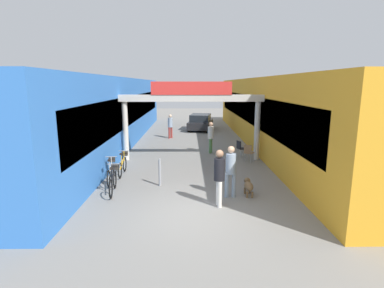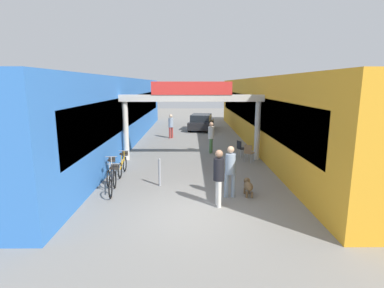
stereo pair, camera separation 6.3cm
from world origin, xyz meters
name	(u,v)px [view 1 (the left image)]	position (x,y,z in m)	size (l,w,h in m)	color
ground_plane	(194,213)	(0.00, 0.00, 0.00)	(80.00, 80.00, 0.00)	gray
storefront_left	(112,111)	(-5.09, 11.00, 2.10)	(3.00, 26.00, 4.20)	blue
storefront_right	(269,111)	(5.09, 11.00, 2.10)	(3.00, 26.00, 4.20)	gold
arcade_sign_gateway	(191,105)	(0.00, 6.51, 2.79)	(7.40, 0.47, 3.96)	beige
pedestrian_with_dog	(231,168)	(1.28, 1.28, 1.04)	(0.38, 0.34, 1.80)	#8C9EB2
pedestrian_companion	(219,174)	(0.81, 0.51, 1.07)	(0.37, 0.39, 1.84)	silver
pedestrian_carrying_crate	(211,135)	(1.11, 8.10, 1.01)	(0.42, 0.42, 1.76)	#4C7F47
pedestrian_elderly_walking	(170,125)	(-1.46, 12.83, 0.99)	(0.48, 0.48, 1.72)	#99332D
dog_on_leash	(248,185)	(1.94, 1.45, 0.35)	(0.30, 0.75, 0.56)	brown
bicycle_black_nearest	(113,180)	(-2.87, 1.82, 0.44)	(0.46, 1.69, 0.98)	black
bicycle_silver_second	(111,171)	(-3.24, 2.94, 0.44)	(0.46, 1.68, 0.98)	black
bicycle_orange_third	(123,164)	(-2.99, 4.02, 0.44)	(0.46, 1.69, 0.98)	black
bollard_post_metal	(160,172)	(-1.25, 2.48, 0.55)	(0.10, 0.10, 1.08)	gray
cafe_chair_wood_nearer	(249,152)	(2.84, 5.97, 0.54)	(0.56, 0.56, 0.89)	gray
cafe_chair_black_farther	(240,147)	(2.61, 7.03, 0.54)	(0.52, 0.52, 0.89)	gray
parked_car_black	(201,122)	(0.88, 16.95, 0.64)	(2.40, 4.24, 1.33)	black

